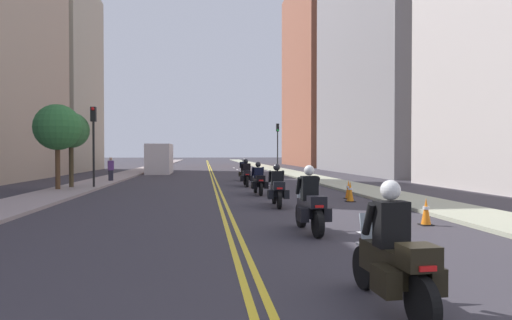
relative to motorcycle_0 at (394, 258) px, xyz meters
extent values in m
plane|color=#363239|center=(-1.65, 44.20, -0.66)|extent=(264.00, 264.00, 0.00)
cube|color=gray|center=(-9.24, 44.20, -0.60)|extent=(2.56, 144.00, 0.12)
cube|color=#A4A68C|center=(5.93, 44.20, -0.60)|extent=(2.56, 144.00, 0.12)
cube|color=yellow|center=(-1.77, 44.20, -0.65)|extent=(0.12, 132.00, 0.01)
cube|color=yellow|center=(-1.53, 44.20, -0.65)|extent=(0.12, 132.00, 0.01)
cube|color=silver|center=(1.50, 4.20, -0.65)|extent=(0.14, 2.40, 0.01)
cube|color=silver|center=(1.50, 10.20, -0.65)|extent=(0.14, 2.40, 0.01)
cube|color=silver|center=(1.50, 16.20, -0.65)|extent=(0.14, 2.40, 0.01)
cube|color=silver|center=(1.50, 22.20, -0.65)|extent=(0.14, 2.40, 0.01)
cube|color=silver|center=(1.50, 28.20, -0.65)|extent=(0.14, 2.40, 0.01)
cube|color=silver|center=(1.50, 34.20, -0.65)|extent=(0.14, 2.40, 0.01)
cube|color=silver|center=(1.50, 40.20, -0.65)|extent=(0.14, 2.40, 0.01)
cube|color=silver|center=(1.50, 46.20, -0.65)|extent=(0.14, 2.40, 0.01)
cube|color=silver|center=(1.50, 52.20, -0.65)|extent=(0.14, 2.40, 0.01)
cube|color=gray|center=(15.57, 35.96, 12.15)|extent=(8.65, 21.96, 25.61)
cube|color=#2D3847|center=(19.91, 35.96, 5.74)|extent=(0.04, 18.44, 0.90)
cube|color=#B0AA95|center=(-19.45, 44.20, 9.41)|extent=(9.80, 12.61, 20.13)
cube|color=brown|center=(15.30, 60.47, 13.38)|extent=(8.11, 21.43, 28.08)
cube|color=#2D3847|center=(19.38, 60.47, 6.36)|extent=(0.04, 18.00, 0.90)
cube|color=#2D3847|center=(19.38, 60.47, 11.51)|extent=(0.04, 18.00, 0.90)
cube|color=#2D3847|center=(19.38, 60.47, 16.66)|extent=(0.04, 18.00, 0.90)
cube|color=#2D3847|center=(19.38, 60.47, 21.80)|extent=(0.04, 18.00, 0.90)
cylinder|color=black|center=(-0.05, 0.90, -0.35)|extent=(0.15, 0.62, 0.62)
cylinder|color=black|center=(0.03, -0.65, -0.35)|extent=(0.15, 0.62, 0.62)
cube|color=silver|center=(-0.05, 0.90, -0.02)|extent=(0.16, 0.33, 0.04)
cube|color=black|center=(-0.01, 0.12, -0.07)|extent=(0.38, 1.20, 0.40)
cube|color=black|center=(0.03, -0.57, 0.15)|extent=(0.42, 0.38, 0.28)
cube|color=red|center=(0.04, -0.76, 0.07)|extent=(0.20, 0.04, 0.06)
cube|color=black|center=(-0.26, -0.36, -0.17)|extent=(0.22, 0.45, 0.32)
cube|color=black|center=(0.30, -0.33, -0.17)|extent=(0.22, 0.45, 0.32)
cube|color=#B2C1CC|center=(-0.03, 0.62, 0.31)|extent=(0.37, 0.14, 0.36)
cube|color=black|center=(0.00, 0.07, 0.42)|extent=(0.41, 0.28, 0.58)
cylinder|color=black|center=(-0.25, 0.21, 0.47)|extent=(0.11, 0.29, 0.45)
cylinder|color=black|center=(0.23, 0.24, 0.47)|extent=(0.11, 0.29, 0.45)
sphere|color=white|center=(-0.01, 0.10, 0.85)|extent=(0.26, 0.26, 0.26)
cylinder|color=black|center=(0.20, 6.20, -0.33)|extent=(0.17, 0.66, 0.66)
cylinder|color=black|center=(0.26, 4.72, -0.33)|extent=(0.17, 0.66, 0.66)
cube|color=silver|center=(0.20, 6.20, 0.02)|extent=(0.15, 0.33, 0.04)
cube|color=black|center=(0.23, 5.46, -0.05)|extent=(0.37, 1.14, 0.40)
cube|color=black|center=(0.26, 4.80, 0.17)|extent=(0.42, 0.38, 0.28)
cube|color=red|center=(0.27, 4.61, 0.09)|extent=(0.20, 0.04, 0.06)
cube|color=black|center=(-0.03, 5.01, -0.15)|extent=(0.22, 0.45, 0.32)
cube|color=black|center=(0.53, 5.03, -0.15)|extent=(0.22, 0.45, 0.32)
cube|color=#B2C1CC|center=(0.21, 5.94, 0.33)|extent=(0.37, 0.14, 0.36)
cube|color=black|center=(0.23, 5.41, 0.45)|extent=(0.41, 0.28, 0.60)
cylinder|color=black|center=(-0.01, 5.55, 0.50)|extent=(0.11, 0.29, 0.45)
cylinder|color=black|center=(0.46, 5.57, 0.50)|extent=(0.11, 0.29, 0.45)
sphere|color=white|center=(0.23, 5.44, 0.89)|extent=(0.26, 0.26, 0.26)
cylinder|color=black|center=(0.33, 11.53, -0.34)|extent=(0.14, 0.64, 0.64)
cylinder|color=black|center=(0.26, 9.98, -0.34)|extent=(0.14, 0.64, 0.64)
cube|color=silver|center=(0.33, 11.53, 0.00)|extent=(0.15, 0.33, 0.04)
cube|color=black|center=(0.29, 10.76, -0.06)|extent=(0.37, 1.19, 0.40)
cube|color=black|center=(0.26, 10.06, 0.16)|extent=(0.41, 0.38, 0.28)
cube|color=red|center=(0.26, 9.87, 0.08)|extent=(0.20, 0.04, 0.06)
cube|color=black|center=(-0.01, 10.30, -0.16)|extent=(0.22, 0.45, 0.32)
cube|color=black|center=(0.55, 10.28, -0.16)|extent=(0.22, 0.45, 0.32)
cube|color=#B2C1CC|center=(0.31, 11.25, 0.32)|extent=(0.36, 0.14, 0.36)
cube|color=black|center=(0.29, 10.71, 0.40)|extent=(0.41, 0.28, 0.51)
cylinder|color=black|center=(0.06, 10.87, 0.45)|extent=(0.11, 0.28, 0.45)
cylinder|color=black|center=(0.54, 10.85, 0.45)|extent=(0.11, 0.28, 0.45)
sphere|color=black|center=(0.29, 10.74, 0.79)|extent=(0.26, 0.26, 0.26)
cylinder|color=black|center=(0.15, 16.29, -0.36)|extent=(0.13, 0.61, 0.61)
cylinder|color=black|center=(0.21, 14.68, -0.36)|extent=(0.13, 0.61, 0.61)
cube|color=silver|center=(0.15, 16.29, -0.03)|extent=(0.15, 0.32, 0.04)
cube|color=black|center=(0.18, 15.49, -0.08)|extent=(0.36, 1.23, 0.40)
cube|color=black|center=(0.21, 14.76, 0.14)|extent=(0.41, 0.37, 0.28)
cube|color=red|center=(0.22, 14.57, 0.06)|extent=(0.20, 0.04, 0.06)
cube|color=black|center=(-0.08, 14.99, -0.18)|extent=(0.22, 0.45, 0.32)
cube|color=black|center=(0.48, 15.01, -0.18)|extent=(0.22, 0.45, 0.32)
cube|color=#B2C1CC|center=(0.16, 16.00, 0.30)|extent=(0.36, 0.14, 0.36)
cube|color=black|center=(0.18, 15.44, 0.38)|extent=(0.41, 0.27, 0.50)
cylinder|color=black|center=(-0.06, 15.58, 0.43)|extent=(0.11, 0.28, 0.45)
cylinder|color=black|center=(0.42, 15.59, 0.43)|extent=(0.11, 0.28, 0.45)
sphere|color=black|center=(0.18, 15.47, 0.77)|extent=(0.26, 0.26, 0.26)
cylinder|color=black|center=(0.11, 21.54, -0.34)|extent=(0.13, 0.63, 0.63)
cylinder|color=black|center=(0.09, 19.94, -0.34)|extent=(0.13, 0.63, 0.63)
cube|color=silver|center=(0.11, 21.54, -0.01)|extent=(0.14, 0.32, 0.04)
cube|color=black|center=(0.10, 20.74, -0.06)|extent=(0.33, 1.22, 0.40)
cube|color=black|center=(0.09, 20.02, 0.16)|extent=(0.40, 0.36, 0.28)
cube|color=red|center=(0.09, 19.83, 0.08)|extent=(0.20, 0.03, 0.06)
cube|color=black|center=(-0.18, 20.26, -0.16)|extent=(0.20, 0.44, 0.32)
cube|color=black|center=(0.38, 20.26, -0.16)|extent=(0.20, 0.44, 0.32)
cube|color=#B2C1CC|center=(0.10, 21.25, 0.32)|extent=(0.36, 0.12, 0.36)
cube|color=black|center=(0.10, 20.69, 0.41)|extent=(0.40, 0.26, 0.55)
cylinder|color=black|center=(-0.14, 20.84, 0.46)|extent=(0.10, 0.28, 0.45)
cylinder|color=black|center=(0.34, 20.84, 0.46)|extent=(0.10, 0.28, 0.45)
sphere|color=black|center=(0.10, 20.72, 0.83)|extent=(0.26, 0.26, 0.26)
cylinder|color=black|center=(0.48, 26.68, -0.35)|extent=(0.16, 0.63, 0.62)
cylinder|color=black|center=(0.39, 25.05, -0.35)|extent=(0.16, 0.63, 0.62)
cube|color=silver|center=(0.48, 26.68, -0.02)|extent=(0.16, 0.33, 0.04)
cube|color=black|center=(0.43, 25.87, -0.07)|extent=(0.39, 1.25, 0.40)
cube|color=black|center=(0.39, 25.14, 0.15)|extent=(0.42, 0.38, 0.28)
cube|color=red|center=(0.38, 24.95, 0.07)|extent=(0.20, 0.04, 0.06)
cube|color=black|center=(0.13, 25.40, -0.17)|extent=(0.22, 0.45, 0.32)
cube|color=black|center=(0.69, 25.36, -0.17)|extent=(0.22, 0.45, 0.32)
cube|color=#B2C1CC|center=(0.46, 26.39, 0.31)|extent=(0.37, 0.14, 0.36)
cube|color=black|center=(0.43, 25.82, 0.40)|extent=(0.41, 0.28, 0.54)
cylinder|color=black|center=(0.20, 25.98, 0.45)|extent=(0.12, 0.29, 0.45)
cylinder|color=black|center=(0.68, 25.95, 0.45)|extent=(0.12, 0.29, 0.45)
sphere|color=white|center=(0.43, 25.85, 0.81)|extent=(0.26, 0.26, 0.26)
cube|color=black|center=(3.51, 11.94, -0.64)|extent=(0.36, 0.36, 0.03)
cone|color=orange|center=(3.51, 11.94, -0.23)|extent=(0.29, 0.29, 0.80)
cylinder|color=white|center=(3.51, 11.94, -0.13)|extent=(0.19, 0.19, 0.08)
cube|color=black|center=(3.66, 6.11, -0.64)|extent=(0.33, 0.33, 0.03)
cone|color=orange|center=(3.66, 6.11, -0.27)|extent=(0.26, 0.26, 0.72)
cylinder|color=white|center=(3.66, 6.11, -0.18)|extent=(0.18, 0.18, 0.08)
cube|color=black|center=(3.82, 13.06, -0.64)|extent=(0.35, 0.35, 0.03)
cone|color=orange|center=(3.82, 13.06, -0.24)|extent=(0.28, 0.28, 0.78)
cylinder|color=white|center=(3.82, 13.06, -0.15)|extent=(0.19, 0.19, 0.08)
cylinder|color=black|center=(-8.36, 19.60, 1.21)|extent=(0.12, 0.12, 3.74)
cube|color=black|center=(-8.36, 19.60, 3.43)|extent=(0.28, 0.28, 0.80)
sphere|color=red|center=(-8.36, 19.45, 3.71)|extent=(0.18, 0.18, 0.18)
cylinder|color=black|center=(5.05, 38.81, 1.44)|extent=(0.12, 0.12, 4.19)
cube|color=black|center=(5.05, 38.81, 3.88)|extent=(0.28, 0.28, 0.80)
sphere|color=green|center=(5.05, 38.66, 3.60)|extent=(0.18, 0.18, 0.18)
cube|color=#252430|center=(-8.58, 25.06, -0.25)|extent=(0.34, 0.30, 0.81)
cube|color=#573171|center=(-8.58, 25.06, 0.47)|extent=(0.42, 0.35, 0.64)
sphere|color=tan|center=(-8.58, 25.06, 0.92)|extent=(0.22, 0.22, 0.22)
cylinder|color=#493B25|center=(-9.55, 19.65, 0.61)|extent=(0.24, 0.24, 2.54)
sphere|color=#38703B|center=(-9.55, 19.65, 2.56)|extent=(1.94, 1.94, 1.94)
cylinder|color=#523822|center=(-9.83, 18.29, 0.58)|extent=(0.24, 0.24, 2.47)
sphere|color=#306F35|center=(-9.83, 18.29, 2.64)|extent=(2.35, 2.35, 2.35)
cube|color=#B0BCC5|center=(-6.56, 40.13, 0.44)|extent=(2.00, 1.80, 2.20)
cube|color=silver|center=(-6.56, 37.13, 0.74)|extent=(2.20, 5.20, 2.80)
cylinder|color=black|center=(-6.56, 39.73, -0.21)|extent=(2.00, 0.90, 0.90)
cylinder|color=black|center=(-6.56, 35.53, -0.21)|extent=(2.00, 0.90, 0.90)
camera|label=1|loc=(-2.37, -5.25, 1.33)|focal=30.85mm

